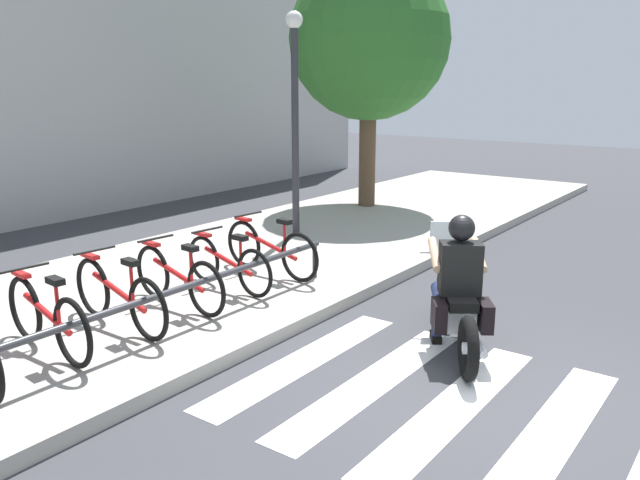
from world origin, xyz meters
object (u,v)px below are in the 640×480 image
bicycle_3 (119,295)px  bicycle_4 (178,278)px  street_lamp (295,104)px  tree_near_rack (369,40)px  bike_rack (153,300)px  motorcycle (456,305)px  rider (458,274)px  bicycle_2 (47,318)px  bicycle_6 (270,248)px  bicycle_5 (228,263)px

bicycle_3 → bicycle_4: size_ratio=1.04×
bicycle_3 → bicycle_4: (0.81, 0.00, -0.01)m
street_lamp → tree_near_rack: 3.14m
bike_rack → motorcycle: bearing=-50.2°
motorcycle → tree_near_rack: size_ratio=0.35×
motorcycle → street_lamp: 5.21m
motorcycle → bicycle_3: (-1.95, 2.89, 0.06)m
rider → street_lamp: (2.65, 4.16, 1.51)m
bicycle_2 → bicycle_6: (3.23, 0.00, -0.00)m
street_lamp → bike_rack: bearing=-158.5°
bicycle_3 → bicycle_6: 2.43m
bicycle_3 → bicycle_5: bicycle_3 is taller
rider → motorcycle: bearing=31.6°
bicycle_6 → street_lamp: 3.04m
bicycle_2 → street_lamp: (5.34, 1.23, 1.81)m
motorcycle → bike_rack: (-1.95, 2.34, 0.12)m
motorcycle → bicycle_3: 3.49m
bike_rack → tree_near_rack: size_ratio=1.07×
motorcycle → bicycle_2: (-2.76, 2.89, 0.06)m
bicycle_2 → bicycle_3: bearing=0.0°
street_lamp → tree_near_rack: (2.89, 0.40, 1.16)m
motorcycle → bicycle_4: bearing=111.5°
bicycle_5 → tree_near_rack: tree_near_rack is taller
tree_near_rack → bicycle_4: bearing=-166.2°
bicycle_5 → bicycle_6: bicycle_6 is taller
bicycle_3 → bicycle_5: bearing=0.0°
bicycle_6 → bike_rack: (-2.43, -0.55, 0.07)m
bike_rack → street_lamp: bearing=21.5°
bicycle_5 → bicycle_6: 0.81m
bicycle_2 → street_lamp: 5.77m
bike_rack → bicycle_3: bearing=90.0°
bicycle_6 → tree_near_rack: (4.99, 1.63, 2.97)m
bicycle_6 → street_lamp: size_ratio=0.46×
rider → bicycle_5: (-0.27, 2.94, -0.33)m
bicycle_6 → bike_rack: bearing=-167.1°
bicycle_4 → tree_near_rack: bearing=13.8°
bicycle_4 → bicycle_5: bicycle_4 is taller
bicycle_4 → tree_near_rack: (6.61, 1.63, 2.98)m
rider → tree_near_rack: tree_near_rack is taller
rider → bike_rack: 3.05m
motorcycle → bicycle_6: 2.93m
street_lamp → bicycle_6: bearing=-149.7°
bicycle_6 → bike_rack: bicycle_6 is taller
rider → bicycle_4: size_ratio=0.87×
bicycle_4 → street_lamp: size_ratio=0.44×
bicycle_2 → bicycle_3: (0.81, 0.00, -0.00)m
bicycle_4 → bike_rack: (-0.81, -0.55, 0.07)m
bicycle_6 → motorcycle: bearing=-99.3°
bicycle_2 → street_lamp: size_ratio=0.43×
bike_rack → tree_near_rack: 8.26m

